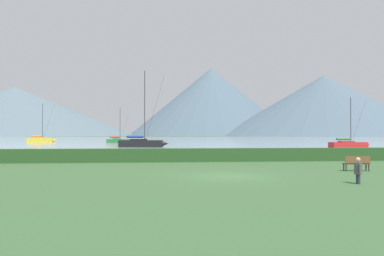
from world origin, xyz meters
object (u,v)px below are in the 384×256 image
Objects in this scene: sailboat_slip_3 at (41,140)px; park_bench_under_tree at (357,163)px; sailboat_slip_1 at (142,143)px; person_seated_viewer at (358,169)px; sailboat_slip_2 at (118,140)px; sailboat_slip_0 at (349,144)px.

sailboat_slip_3 is 94.69m from park_bench_under_tree.
sailboat_slip_3 is (-28.93, 39.61, -0.10)m from sailboat_slip_1.
sailboat_slip_3 is 8.49× the size of person_seated_viewer.
sailboat_slip_1 is 51.40m from person_seated_viewer.
sailboat_slip_3 is at bearing 154.94° from sailboat_slip_2.
person_seated_viewer is (12.04, -49.97, -0.06)m from sailboat_slip_1.
person_seated_viewer is at bearing -80.60° from sailboat_slip_2.
person_seated_viewer is (19.13, -81.12, 0.12)m from sailboat_slip_2.
park_bench_under_tree is at bearing -66.93° from sailboat_slip_3.
sailboat_slip_1 is 46.71m from park_bench_under_tree.
sailboat_slip_2 is 23.42m from sailboat_slip_3.
sailboat_slip_3 is 98.50m from person_seated_viewer.
sailboat_slip_3 is at bearing 119.25° from park_bench_under_tree.
sailboat_slip_1 is at bearing 114.13° from person_seated_viewer.
sailboat_slip_1 is 49.05m from sailboat_slip_3.
sailboat_slip_0 is 56.52m from sailboat_slip_2.
sailboat_slip_2 is at bearing 113.86° from person_seated_viewer.
sailboat_slip_2 is 83.34m from person_seated_viewer.
park_bench_under_tree is (22.29, -75.32, -0.04)m from sailboat_slip_2.
sailboat_slip_1 reaches higher than sailboat_slip_3.
park_bench_under_tree is 1.32× the size of person_seated_viewer.
park_bench_under_tree is at bearing 72.02° from person_seated_viewer.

